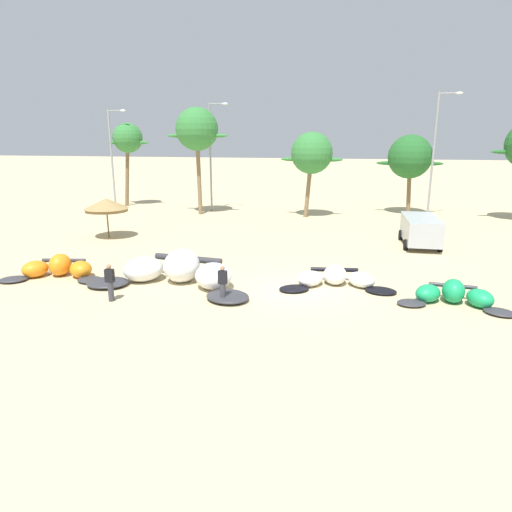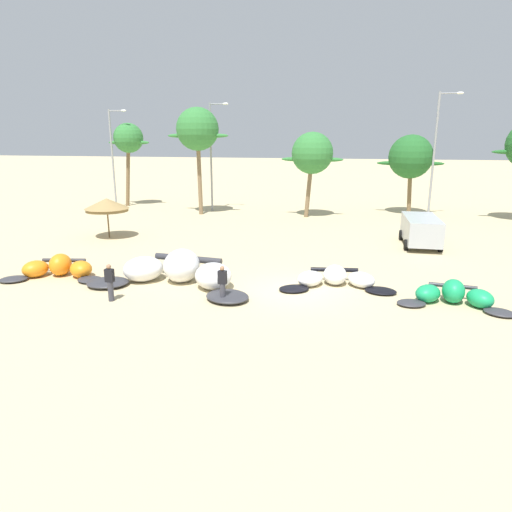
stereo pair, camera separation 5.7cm
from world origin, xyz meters
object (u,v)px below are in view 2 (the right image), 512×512
at_px(lamppost_west, 114,154).
at_px(lamppost_east_center, 436,150).
at_px(kite_far_left, 58,269).
at_px(parked_van, 421,229).
at_px(beach_umbrella_near_van, 107,205).
at_px(kite_center, 454,296).
at_px(palm_left_of_gap, 312,154).
at_px(palm_center_left, 411,157).
at_px(kite_left, 178,272).
at_px(kite_left_of_center, 336,279).
at_px(lamppost_west_center, 212,152).
at_px(person_by_umbrellas, 222,284).
at_px(palm_left, 197,130).
at_px(person_near_kites, 110,282).
at_px(palm_leftmost, 128,139).

distance_m(lamppost_west, lamppost_east_center, 29.36).
height_order(lamppost_west, lamppost_east_center, lamppost_east_center).
relative_size(kite_far_left, parked_van, 1.11).
bearing_deg(beach_umbrella_near_van, kite_center, -22.74).
xyz_separation_m(parked_van, palm_left_of_gap, (-7.90, 9.07, 4.30)).
xyz_separation_m(palm_center_left, lamppost_east_center, (1.74, -1.87, 0.66)).
bearing_deg(kite_far_left, kite_left, 1.49).
height_order(kite_left, kite_center, kite_left).
relative_size(beach_umbrella_near_van, lamppost_east_center, 0.29).
relative_size(kite_left, kite_left_of_center, 1.52).
relative_size(lamppost_west, lamppost_west_center, 0.95).
relative_size(kite_far_left, kite_left, 0.62).
height_order(parked_van, lamppost_east_center, lamppost_east_center).
distance_m(kite_left, kite_left_of_center, 7.43).
distance_m(person_by_umbrellas, palm_left, 23.73).
height_order(person_near_kites, palm_left_of_gap, palm_left_of_gap).
bearing_deg(lamppost_west, palm_left, -13.60).
bearing_deg(lamppost_west, palm_center_left, 3.29).
relative_size(parked_van, lamppost_east_center, 0.46).
xyz_separation_m(person_near_kites, lamppost_west, (-13.04, 24.27, 4.38)).
bearing_deg(person_near_kites, palm_center_left, 60.60).
distance_m(parked_van, lamppost_west_center, 20.56).
bearing_deg(lamppost_west, kite_left, -55.22).
height_order(kite_center, palm_left, palm_left).
distance_m(kite_far_left, beach_umbrella_near_van, 9.24).
bearing_deg(lamppost_west, beach_umbrella_near_van, -63.41).
relative_size(palm_left, lamppost_west_center, 0.95).
relative_size(parked_van, lamppost_west_center, 0.48).
bearing_deg(parked_van, lamppost_east_center, 78.44).
bearing_deg(person_by_umbrellas, lamppost_east_center, 63.45).
bearing_deg(kite_far_left, beach_umbrella_near_van, 104.33).
bearing_deg(kite_left_of_center, kite_far_left, -173.76).
xyz_separation_m(kite_left, parked_van, (12.23, 10.76, 0.48)).
xyz_separation_m(palm_left_of_gap, lamppost_west_center, (-9.23, 1.45, 0.03)).
height_order(parked_van, palm_leftmost, palm_leftmost).
bearing_deg(kite_left_of_center, palm_center_left, 76.27).
height_order(parked_van, person_by_umbrellas, parked_van).
height_order(kite_left, palm_left, palm_left).
bearing_deg(kite_far_left, palm_left_of_gap, 62.10).
height_order(kite_center, lamppost_east_center, lamppost_east_center).
relative_size(kite_center, palm_leftmost, 0.58).
height_order(palm_left, palm_center_left, palm_left).
xyz_separation_m(kite_left_of_center, person_by_umbrellas, (-4.53, -3.27, 0.47)).
bearing_deg(kite_center, kite_far_left, -179.71).
height_order(person_near_kites, lamppost_west, lamppost_west).
distance_m(lamppost_west, lamppost_west_center, 10.08).
height_order(person_by_umbrellas, palm_center_left, palm_center_left).
bearing_deg(person_by_umbrellas, palm_center_left, 68.55).
height_order(beach_umbrella_near_van, lamppost_east_center, lamppost_east_center).
distance_m(parked_van, person_by_umbrellas, 15.84).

